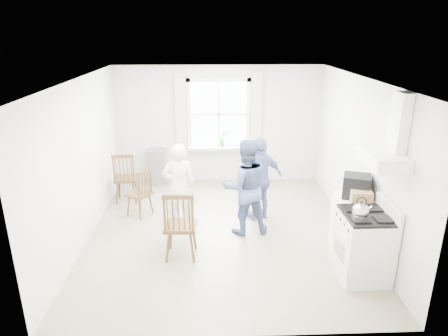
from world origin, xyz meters
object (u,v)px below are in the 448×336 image
Objects in this scene: windsor_chair_a at (124,173)px; gas_stove at (363,245)px; stereo_stack at (356,186)px; person_left at (179,187)px; person_right at (260,179)px; windsor_chair_b at (179,219)px; low_cabinet at (351,223)px; person_mid at (245,187)px; windsor_chair_c at (143,188)px.

gas_stove is at bearing -34.83° from windsor_chair_a.
stereo_stack is 0.32× the size of person_left.
windsor_chair_b is at bearing 20.98° from person_right.
windsor_chair_a is at bearing 153.43° from stereo_stack.
person_right is at bearing 45.54° from windsor_chair_b.
low_cabinet is 0.63m from stereo_stack.
windsor_chair_b is 0.73× the size of person_right.
gas_stove is 2.25m from person_right.
gas_stove is 1.24× the size of low_cabinet.
person_left is at bearing -15.44° from person_mid.
windsor_chair_a is (-3.80, 2.65, 0.15)m from gas_stove.
windsor_chair_b is at bearing -175.35° from stereo_stack.
low_cabinet is at bearing 4.65° from windsor_chair_b.
person_right is at bearing -16.78° from windsor_chair_a.
person_right is (-1.31, 1.17, -0.31)m from stereo_stack.
low_cabinet is at bearing -175.67° from stereo_stack.
person_left is 1.47m from person_right.
person_left reaches higher than windsor_chair_b.
windsor_chair_a is 0.93× the size of windsor_chair_b.
low_cabinet is 3.67m from windsor_chair_c.
stereo_stack is 2.87m from person_left.
windsor_chair_b is 0.72× the size of person_left.
gas_stove is at bearing 131.89° from person_mid.
gas_stove reaches higher than low_cabinet.
person_right is (2.58, -0.78, 0.13)m from windsor_chair_a.
stereo_stack is at bearing 159.33° from person_left.
windsor_chair_c is (-0.78, 1.52, -0.11)m from windsor_chair_b.
low_cabinet is 0.55× the size of person_mid.
person_mid is (-1.62, 0.64, -0.25)m from stereo_stack.
stereo_stack is 0.32× the size of person_right.
person_mid is at bearing 158.16° from low_cabinet.
gas_stove is 0.70m from low_cabinet.
gas_stove reaches higher than windsor_chair_a.
gas_stove is at bearing 98.60° from person_right.
gas_stove is 1.20× the size of windsor_chair_c.
gas_stove reaches higher than windsor_chair_c.
windsor_chair_a is at bearing -41.35° from person_right.
windsor_chair_b is at bearing 32.47° from person_mid.
windsor_chair_c is (0.45, -0.64, -0.07)m from windsor_chair_a.
windsor_chair_a is (-3.87, 1.95, 0.18)m from low_cabinet.
gas_stove is 2.29× the size of stereo_stack.
windsor_chair_b is at bearing -62.96° from windsor_chair_c.
windsor_chair_b is 1.03m from person_left.
person_mid is (1.04, 0.86, 0.14)m from windsor_chair_b.
person_left is at bearing -35.19° from windsor_chair_c.
person_mid reaches higher than windsor_chair_a.
low_cabinet is 4.34m from windsor_chair_a.
low_cabinet is 1.77m from person_right.
person_left reaches higher than windsor_chair_a.
person_left reaches higher than stereo_stack.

